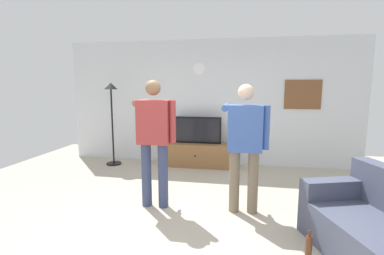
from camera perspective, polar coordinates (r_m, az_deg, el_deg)
name	(u,v)px	position (r m, az deg, el deg)	size (l,w,h in m)	color
ground_plane	(180,225)	(3.69, -2.49, -19.20)	(8.40, 8.40, 0.00)	#B2A893
back_wall	(209,103)	(6.19, 3.52, 5.08)	(6.40, 0.10, 2.70)	silver
tv_stand	(197,155)	(6.04, 0.97, -5.57)	(1.47, 0.44, 0.50)	olive
television	(197,130)	(5.98, 1.05, -0.52)	(1.03, 0.07, 0.57)	black
wall_clock	(199,69)	(6.16, 1.46, 11.87)	(0.25, 0.25, 0.03)	white
framed_picture	(303,95)	(6.20, 21.61, 6.26)	(0.72, 0.04, 0.60)	brown
floor_lamp	(112,107)	(6.27, -16.04, 4.13)	(0.32, 0.32, 1.78)	black
person_standing_nearer_lamp	(154,136)	(3.94, -7.69, -1.63)	(0.63, 0.78, 1.79)	#384266
person_standing_nearer_couch	(245,141)	(3.79, 10.66, -2.62)	(0.63, 0.78, 1.74)	#7A6B56
side_couch	(383,232)	(3.41, 34.40, -17.13)	(1.26, 1.64, 0.87)	#474C60
beverage_bottle	(309,248)	(3.21, 22.64, -21.72)	(0.07, 0.07, 0.32)	#592D19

